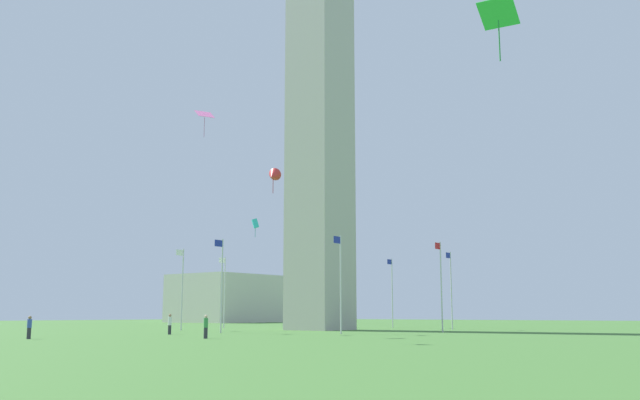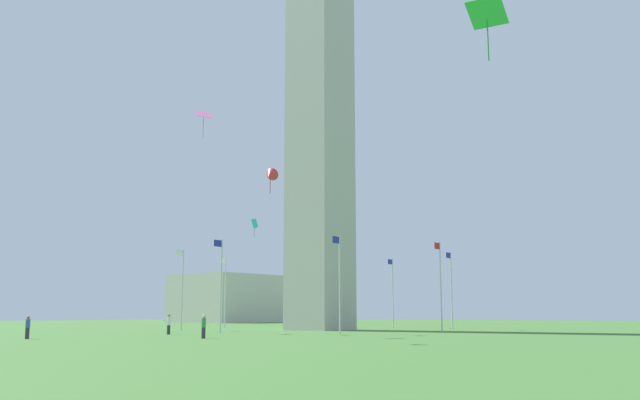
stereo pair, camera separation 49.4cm
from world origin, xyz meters
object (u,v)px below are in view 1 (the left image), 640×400
(flagpole_nw, at_px, (182,286))
(person_blue_shirt, at_px, (29,328))
(flagpole_s, at_px, (392,290))
(person_white_shirt, at_px, (170,324))
(obelisk_monument, at_px, (320,99))
(flagpole_sw, at_px, (306,291))
(flagpole_se, at_px, (451,287))
(person_green_shirt, at_px, (206,327))
(flagpole_n, at_px, (221,281))
(flagpole_ne, at_px, (340,280))
(kite_pink_diamond, at_px, (205,115))
(flagpole_e, at_px, (441,283))
(kite_green_diamond, at_px, (498,15))
(flagpole_w, at_px, (224,289))
(kite_red_delta, at_px, (273,176))
(distant_building, at_px, (231,299))
(kite_cyan_box, at_px, (255,223))

(flagpole_nw, xyz_separation_m, person_blue_shirt, (24.09, 11.40, -4.05))
(flagpole_s, bearing_deg, person_white_shirt, -0.15)
(obelisk_monument, distance_m, flagpole_sw, 26.82)
(flagpole_se, bearing_deg, person_white_shirt, -18.74)
(flagpole_se, bearing_deg, person_green_shirt, -1.32)
(flagpole_n, relative_size, flagpole_ne, 1.00)
(obelisk_monument, height_order, kite_pink_diamond, obelisk_monument)
(obelisk_monument, xyz_separation_m, person_blue_shirt, (35.00, 0.54, -26.07))
(flagpole_n, height_order, person_blue_shirt, flagpole_n)
(flagpole_e, height_order, flagpole_se, same)
(flagpole_n, relative_size, kite_green_diamond, 4.81)
(flagpole_sw, xyz_separation_m, kite_pink_diamond, (30.88, 12.97, 15.08))
(flagpole_s, relative_size, kite_green_diamond, 4.81)
(flagpole_w, distance_m, kite_pink_diamond, 30.55)
(person_green_shirt, bearing_deg, person_white_shirt, 29.97)
(flagpole_nw, distance_m, kite_pink_diamond, 21.90)
(obelisk_monument, relative_size, person_blue_shirt, 32.49)
(flagpole_sw, height_order, kite_red_delta, kite_red_delta)
(obelisk_monument, distance_m, flagpole_ne, 26.86)
(flagpole_s, relative_size, flagpole_sw, 1.00)
(flagpole_nw, height_order, person_blue_shirt, flagpole_nw)
(kite_red_delta, distance_m, distant_building, 102.79)
(flagpole_se, distance_m, kite_cyan_box, 27.31)
(flagpole_n, xyz_separation_m, person_white_shirt, (6.07, -0.09, -3.99))
(kite_green_diamond, bearing_deg, kite_cyan_box, -127.15)
(kite_red_delta, height_order, distant_building, kite_red_delta)
(flagpole_ne, height_order, flagpole_se, same)
(flagpole_w, bearing_deg, person_green_shirt, 43.74)
(flagpole_n, xyz_separation_m, flagpole_nw, (-4.50, -10.86, 0.00))
(obelisk_monument, height_order, flagpole_s, obelisk_monument)
(flagpole_w, bearing_deg, kite_red_delta, 50.10)
(obelisk_monument, xyz_separation_m, flagpole_s, (-15.30, 0.00, -22.02))
(person_blue_shirt, bearing_deg, person_green_shirt, -17.88)
(obelisk_monument, relative_size, flagpole_e, 6.01)
(flagpole_s, bearing_deg, kite_red_delta, 21.80)
(flagpole_s, relative_size, kite_cyan_box, 5.13)
(obelisk_monument, relative_size, flagpole_se, 6.01)
(flagpole_se, distance_m, flagpole_w, 28.37)
(flagpole_ne, bearing_deg, kite_cyan_box, -58.29)
(person_green_shirt, distance_m, person_blue_shirt, 12.68)
(kite_pink_diamond, bearing_deg, flagpole_nw, -125.27)
(kite_green_diamond, height_order, distant_building, kite_green_diamond)
(person_white_shirt, distance_m, kite_cyan_box, 12.00)
(flagpole_ne, distance_m, distant_building, 87.44)
(flagpole_se, bearing_deg, flagpole_e, 22.50)
(kite_pink_diamond, xyz_separation_m, distant_building, (-63.38, -59.87, -15.02))
(flagpole_se, bearing_deg, flagpole_sw, -90.00)
(person_white_shirt, bearing_deg, distant_building, 11.13)
(obelisk_monument, bearing_deg, kite_pink_diamond, 6.02)
(flagpole_e, height_order, flagpole_w, same)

